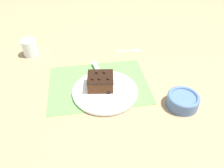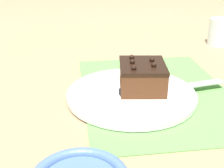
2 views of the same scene
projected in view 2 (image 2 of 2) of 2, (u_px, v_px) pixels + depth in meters
ground_plane at (156, 92)px, 0.73m from camera, size 3.00×3.00×0.00m
placemat_woven at (156, 92)px, 0.73m from camera, size 0.46×0.34×0.00m
cake_plate at (131, 95)px, 0.70m from camera, size 0.29×0.29×0.01m
chocolate_cake at (142, 76)px, 0.70m from camera, size 0.13×0.12×0.07m
serving_knife at (156, 89)px, 0.70m from camera, size 0.06×0.26×0.01m
drinking_glass at (220, 32)px, 1.06m from camera, size 0.08×0.08×0.09m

